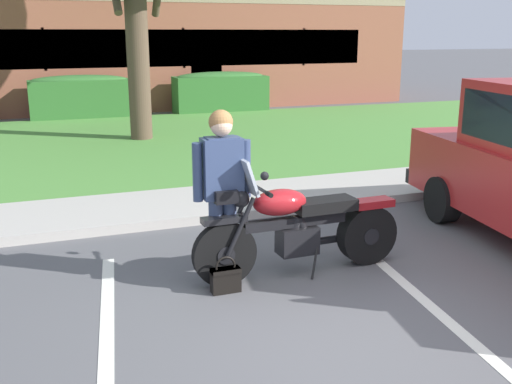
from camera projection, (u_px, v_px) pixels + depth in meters
name	position (u px, v px, depth m)	size (l,w,h in m)	color
ground_plane	(366.00, 328.00, 5.06)	(140.00, 140.00, 0.00)	#565659
curb_strip	(237.00, 214.00, 8.03)	(60.00, 0.20, 0.12)	#B7B2A8
concrete_walk	(218.00, 200.00, 8.80)	(60.00, 1.50, 0.08)	#B7B2A8
grass_lawn	(150.00, 142.00, 13.43)	(60.00, 8.73, 0.06)	#518E3D
stall_stripe_0	(106.00, 363.00, 4.52)	(0.12, 4.40, 0.01)	silver
stall_stripe_1	(428.00, 304.00, 5.51)	(0.12, 4.40, 0.01)	silver
motorcycle	(306.00, 227.00, 6.14)	(2.24, 0.82, 1.26)	black
rider_person	(222.00, 184.00, 5.78)	(0.57, 0.31, 1.70)	black
handbag	(226.00, 278.00, 5.74)	(0.28, 0.13, 0.36)	black
hedge_center_left	(80.00, 96.00, 17.12)	(2.78, 0.90, 1.24)	#336B2D
hedge_center_right	(221.00, 91.00, 18.54)	(2.87, 0.90, 1.24)	#336B2D
brick_building	(39.00, 48.00, 21.46)	(24.10, 9.65, 3.71)	#93513D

